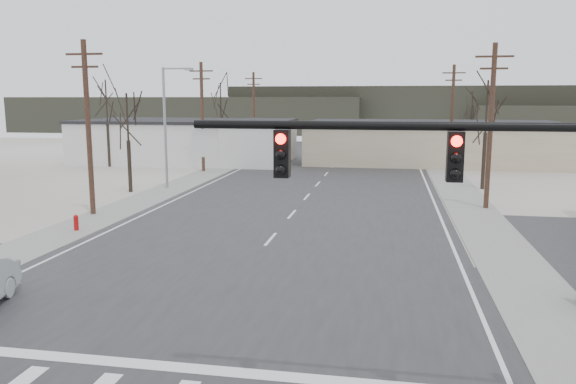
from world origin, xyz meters
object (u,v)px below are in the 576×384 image
Objects in this scene: traffic_signal_mast at (510,204)px; car_far_a at (335,151)px; fire_hydrant at (76,223)px; car_far_b at (326,146)px.

traffic_signal_mast reaches higher than car_far_a.
traffic_signal_mast is at bearing -38.13° from fire_hydrant.
traffic_signal_mast is at bearing 81.57° from car_far_a.
car_far_b is (7.72, 45.36, 0.34)m from fire_hydrant.
car_far_a is 6.80m from car_far_b.
car_far_a is (9.57, 38.81, 0.34)m from fire_hydrant.
fire_hydrant is at bearing -97.28° from car_far_b.
car_far_a reaches higher than fire_hydrant.
fire_hydrant is 39.98m from car_far_a.
fire_hydrant is at bearing 58.59° from car_far_a.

